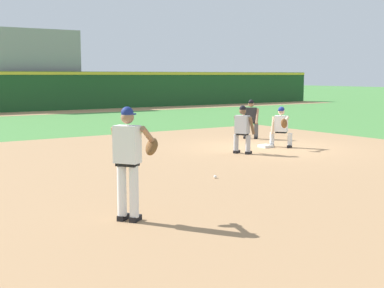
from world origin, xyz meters
name	(u,v)px	position (x,y,z in m)	size (l,w,h in m)	color
ground_plane	(266,147)	(0.00, 0.00, 0.00)	(160.00, 160.00, 0.00)	#47843D
infield_dirt_patch	(220,172)	(-3.92, -2.73, 0.00)	(18.00, 18.00, 0.01)	#A87F56
warning_track_strip	(54,112)	(0.00, 20.00, 0.00)	(48.00, 3.20, 0.01)	#A87F56
first_base_bag	(266,146)	(0.00, 0.00, 0.04)	(0.38, 0.38, 0.09)	white
baseball	(215,177)	(-4.51, -3.34, 0.04)	(0.07, 0.07, 0.07)	white
pitcher	(129,157)	(-7.79, -5.45, 1.06)	(0.85, 0.57, 1.86)	black
first_baseman	(281,125)	(0.40, -0.29, 0.73)	(0.81, 1.04, 1.34)	black
baserunner	(242,128)	(-1.53, -0.67, 0.79)	(0.59, 0.67, 1.46)	black
umpire	(251,117)	(1.19, 2.16, 0.79)	(0.66, 0.68, 1.46)	black
outfield_wall	(43,90)	(0.00, 22.00, 1.39)	(48.00, 0.54, 2.60)	#1E4C23
stadium_seating_block	(27,70)	(0.00, 25.32, 2.75)	(6.10, 5.05, 5.45)	gray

